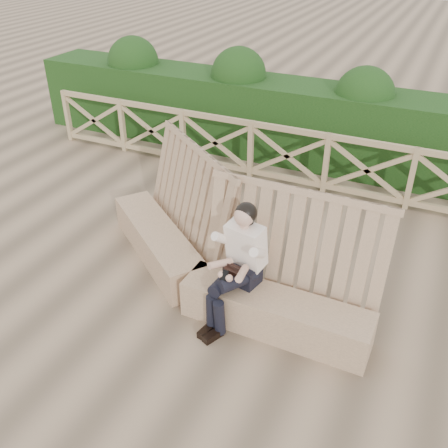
% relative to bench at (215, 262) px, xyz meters
% --- Properties ---
extents(ground, '(60.00, 60.00, 0.00)m').
position_rel_bench_xyz_m(ground, '(-0.16, -0.23, -0.41)').
color(ground, brown).
rests_on(ground, ground).
extents(bench, '(4.22, 2.04, 1.62)m').
position_rel_bench_xyz_m(bench, '(0.00, 0.00, 0.00)').
color(bench, '#82634A').
rests_on(bench, ground).
extents(woman, '(0.55, 0.97, 1.54)m').
position_rel_bench_xyz_m(woman, '(0.49, -0.39, 0.42)').
color(woman, black).
rests_on(woman, ground).
extents(guardrail, '(10.10, 0.09, 1.10)m').
position_rel_bench_xyz_m(guardrail, '(-0.16, 3.27, 0.15)').
color(guardrail, '#937855').
rests_on(guardrail, ground).
extents(hedge, '(12.00, 1.20, 1.50)m').
position_rel_bench_xyz_m(hedge, '(-0.16, 4.47, 0.34)').
color(hedge, black).
rests_on(hedge, ground).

